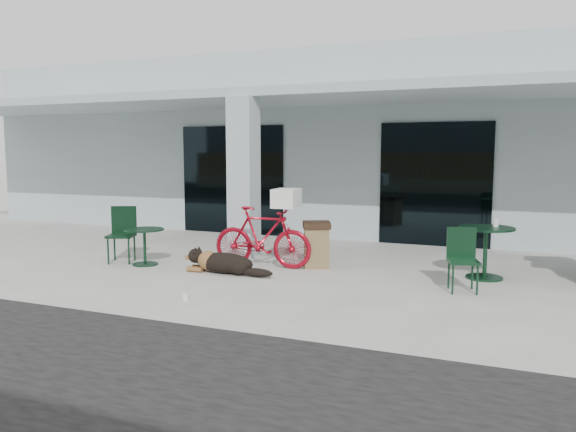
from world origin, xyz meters
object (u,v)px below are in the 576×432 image
at_px(dog, 224,262).
at_px(cafe_table_far, 485,253).
at_px(cafe_table_near, 145,247).
at_px(cafe_chair_near, 121,235).
at_px(trash_receptacle, 316,245).
at_px(bicycle, 262,237).
at_px(cafe_chair_far_a, 463,260).

xyz_separation_m(dog, cafe_table_far, (4.11, 1.30, 0.22)).
relative_size(dog, cafe_table_near, 1.73).
bearing_deg(cafe_chair_near, trash_receptacle, -6.52).
distance_m(dog, cafe_table_far, 4.32).
distance_m(cafe_chair_near, trash_receptacle, 3.65).
bearing_deg(bicycle, cafe_chair_near, 98.47).
distance_m(cafe_table_near, trash_receptacle, 3.14).
distance_m(cafe_table_near, cafe_chair_far_a, 5.57).
bearing_deg(dog, bicycle, 60.77).
relative_size(bicycle, dog, 1.47).
bearing_deg(cafe_table_far, bicycle, -171.37).
bearing_deg(dog, cafe_chair_near, 174.97).
bearing_deg(bicycle, dog, 148.10).
height_order(dog, trash_receptacle, trash_receptacle).
relative_size(cafe_table_near, cafe_table_far, 0.79).
bearing_deg(cafe_table_near, trash_receptacle, 18.86).
height_order(bicycle, cafe_chair_near, bicycle).
bearing_deg(trash_receptacle, cafe_table_near, -161.14).
height_order(bicycle, cafe_table_far, bicycle).
relative_size(cafe_chair_near, cafe_chair_far_a, 1.10).
height_order(cafe_table_far, trash_receptacle, cafe_table_far).
distance_m(bicycle, cafe_chair_near, 2.69).
xyz_separation_m(cafe_table_near, trash_receptacle, (2.97, 1.01, 0.08)).
xyz_separation_m(cafe_table_near, cafe_table_far, (5.81, 1.21, 0.09)).
relative_size(bicycle, cafe_table_near, 2.55).
bearing_deg(dog, cafe_chair_far_a, 1.37).
distance_m(bicycle, cafe_table_far, 3.79).
bearing_deg(cafe_table_far, dog, -162.47).
distance_m(cafe_table_near, cafe_table_far, 5.94).
bearing_deg(cafe_table_far, cafe_table_near, -168.21).
relative_size(dog, cafe_chair_near, 1.18).
height_order(cafe_table_near, trash_receptacle, trash_receptacle).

